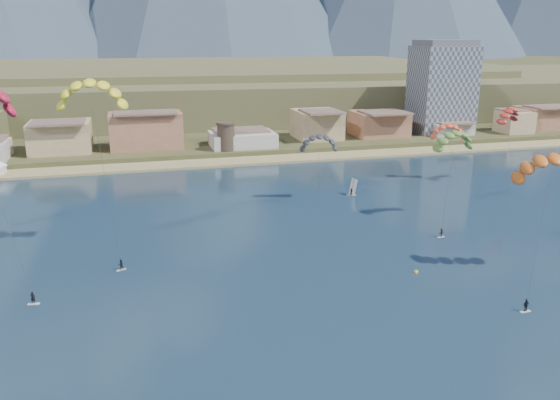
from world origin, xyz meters
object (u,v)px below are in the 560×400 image
object	(u,v)px
apartment_tower	(442,87)
watchtower	(226,136)
kitesurfer_yellow	(91,90)
windsurfer	(352,190)
kitesurfer_orange	(552,164)
buoy	(416,272)
kitesurfer_green	(454,138)

from	to	relation	value
apartment_tower	watchtower	bearing A→B (deg)	-170.07
kitesurfer_yellow	windsurfer	xyz separation A→B (m)	(54.71, 21.89, -26.39)
kitesurfer_orange	buoy	bearing A→B (deg)	167.34
kitesurfer_yellow	kitesurfer_green	bearing A→B (deg)	0.85
kitesurfer_orange	buoy	size ratio (longest dim) A/B	33.39
kitesurfer_yellow	kitesurfer_orange	bearing A→B (deg)	-21.90
watchtower	kitesurfer_orange	bearing A→B (deg)	-71.41
kitesurfer_yellow	buoy	distance (m)	59.58
kitesurfer_green	buoy	distance (m)	34.71
watchtower	kitesurfer_yellow	world-z (taller)	kitesurfer_yellow
apartment_tower	watchtower	size ratio (longest dim) A/B	3.72
kitesurfer_yellow	kitesurfer_green	world-z (taller)	kitesurfer_yellow
apartment_tower	kitesurfer_green	world-z (taller)	apartment_tower
watchtower	kitesurfer_orange	xyz separation A→B (m)	(33.12, -98.51, 11.12)
kitesurfer_yellow	kitesurfer_orange	distance (m)	72.75
kitesurfer_orange	buoy	xyz separation A→B (m)	(-19.06, 4.28, -17.38)
kitesurfer_green	buoy	world-z (taller)	kitesurfer_green
watchtower	kitesurfer_yellow	size ratio (longest dim) A/B	0.28
apartment_tower	windsurfer	xyz separation A→B (m)	(-59.00, -63.75, -16.58)
apartment_tower	kitesurfer_green	size ratio (longest dim) A/B	1.57
kitesurfer_orange	windsurfer	world-z (taller)	kitesurfer_orange
watchtower	kitesurfer_green	bearing A→B (deg)	-64.61
apartment_tower	buoy	xyz separation A→B (m)	(-65.94, -108.23, -17.70)
watchtower	kitesurfer_orange	size ratio (longest dim) A/B	0.37
apartment_tower	buoy	world-z (taller)	apartment_tower
kitesurfer_yellow	buoy	xyz separation A→B (m)	(47.78, -22.58, -27.51)
windsurfer	watchtower	bearing A→B (deg)	112.88
apartment_tower	kitesurfer_yellow	bearing A→B (deg)	-143.02
kitesurfer_yellow	buoy	world-z (taller)	kitesurfer_yellow
watchtower	windsurfer	bearing A→B (deg)	-67.12
windsurfer	kitesurfer_yellow	bearing A→B (deg)	-158.20
apartment_tower	kitesurfer_orange	size ratio (longest dim) A/B	1.39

